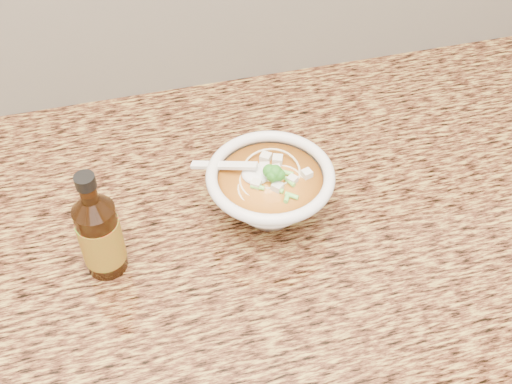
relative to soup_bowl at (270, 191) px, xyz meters
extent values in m
cube|color=#AA8D3E|center=(-0.21, 0.01, -0.06)|extent=(4.00, 0.68, 0.04)
cylinder|color=white|center=(0.00, 0.00, -0.04)|extent=(0.07, 0.07, 0.01)
torus|color=white|center=(0.00, 0.00, 0.03)|extent=(0.17, 0.17, 0.02)
torus|color=beige|center=(0.00, 0.01, 0.02)|extent=(0.05, 0.05, 0.00)
torus|color=beige|center=(-0.01, -0.02, 0.02)|extent=(0.06, 0.06, 0.00)
torus|color=beige|center=(0.01, 0.01, 0.02)|extent=(0.08, 0.08, 0.00)
torus|color=beige|center=(-0.01, -0.01, 0.02)|extent=(0.10, 0.10, 0.00)
torus|color=beige|center=(0.01, -0.02, 0.02)|extent=(0.06, 0.06, 0.00)
torus|color=beige|center=(-0.01, 0.00, 0.02)|extent=(0.07, 0.07, 0.00)
torus|color=beige|center=(0.01, -0.01, 0.02)|extent=(0.09, 0.09, 0.00)
torus|color=beige|center=(0.00, -0.01, 0.02)|extent=(0.09, 0.09, 0.00)
torus|color=beige|center=(0.01, 0.01, 0.01)|extent=(0.07, 0.07, 0.00)
cube|color=silver|center=(0.02, 0.01, 0.03)|extent=(0.01, 0.01, 0.01)
cube|color=silver|center=(0.02, -0.04, 0.03)|extent=(0.02, 0.02, 0.01)
cube|color=silver|center=(0.03, 0.02, 0.03)|extent=(0.02, 0.02, 0.01)
cube|color=silver|center=(0.02, 0.00, 0.03)|extent=(0.02, 0.02, 0.01)
cube|color=silver|center=(-0.03, 0.00, 0.03)|extent=(0.02, 0.02, 0.01)
cube|color=silver|center=(-0.01, -0.02, 0.03)|extent=(0.02, 0.02, 0.01)
cube|color=silver|center=(0.03, 0.00, 0.03)|extent=(0.02, 0.02, 0.01)
cube|color=silver|center=(0.02, -0.01, 0.03)|extent=(0.01, 0.01, 0.01)
ellipsoid|color=#196014|center=(0.00, -0.01, 0.04)|extent=(0.03, 0.03, 0.03)
cylinder|color=#78DE55|center=(-0.03, 0.03, 0.03)|extent=(0.01, 0.02, 0.01)
cylinder|color=#78DE55|center=(-0.02, 0.01, 0.03)|extent=(0.02, 0.01, 0.01)
cylinder|color=#78DE55|center=(-0.02, -0.02, 0.03)|extent=(0.02, 0.01, 0.01)
cylinder|color=#78DE55|center=(-0.02, 0.04, 0.03)|extent=(0.02, 0.02, 0.01)
cylinder|color=#78DE55|center=(-0.01, -0.04, 0.03)|extent=(0.02, 0.01, 0.01)
cylinder|color=#78DE55|center=(0.01, -0.03, 0.03)|extent=(0.02, 0.01, 0.01)
ellipsoid|color=white|center=(-0.02, 0.01, 0.03)|extent=(0.04, 0.04, 0.01)
cube|color=white|center=(-0.06, 0.03, 0.03)|extent=(0.09, 0.06, 0.02)
cylinder|color=#321706|center=(-0.23, -0.04, 0.01)|extent=(0.07, 0.07, 0.11)
cylinder|color=#321706|center=(-0.23, -0.04, 0.10)|extent=(0.03, 0.03, 0.02)
cylinder|color=black|center=(-0.23, -0.04, 0.12)|extent=(0.03, 0.03, 0.02)
cylinder|color=red|center=(-0.23, -0.04, 0.01)|extent=(0.07, 0.07, 0.07)
camera|label=1|loc=(-0.17, -0.58, 0.64)|focal=45.00mm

